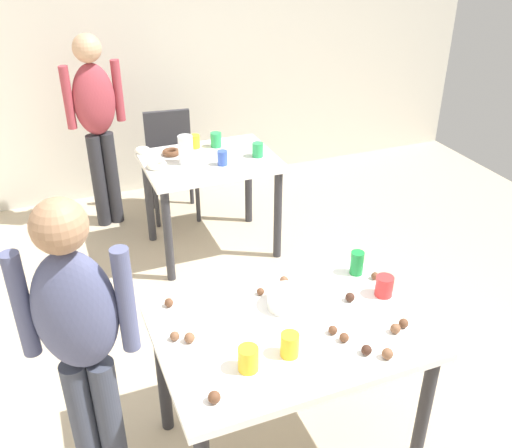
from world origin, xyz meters
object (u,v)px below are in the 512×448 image
at_px(soda_can, 357,263).
at_px(person_girl_near, 81,338).
at_px(dining_table_near, 289,346).
at_px(mixing_bowl, 287,299).
at_px(pitcher_far, 186,150).
at_px(person_adult_far, 96,116).
at_px(dining_table_far, 210,174).
at_px(chair_far_table, 171,158).

bearing_deg(soda_can, person_girl_near, -172.93).
height_order(dining_table_near, mixing_bowl, mixing_bowl).
distance_m(dining_table_near, person_girl_near, 0.89).
bearing_deg(mixing_bowl, pitcher_far, 89.32).
xyz_separation_m(person_adult_far, mixing_bowl, (0.48, -2.49, -0.14)).
bearing_deg(person_adult_far, dining_table_near, -80.87).
relative_size(person_girl_near, mixing_bowl, 8.05).
bearing_deg(dining_table_far, mixing_bowl, -96.36).
distance_m(person_girl_near, soda_can, 1.35).
height_order(person_adult_far, pitcher_far, person_adult_far).
xyz_separation_m(chair_far_table, mixing_bowl, (-0.08, -2.49, 0.29)).
bearing_deg(pitcher_far, mixing_bowl, -90.68).
height_order(dining_table_near, pitcher_far, pitcher_far).
height_order(person_girl_near, mixing_bowl, person_girl_near).
height_order(dining_table_near, dining_table_far, same).
bearing_deg(dining_table_far, person_girl_near, -121.09).
distance_m(person_adult_far, pitcher_far, 0.89).
relative_size(chair_far_table, soda_can, 7.13).
relative_size(dining_table_near, person_girl_near, 0.77).
height_order(dining_table_near, person_girl_near, person_girl_near).
relative_size(dining_table_far, person_adult_far, 0.61).
xyz_separation_m(dining_table_far, soda_can, (0.23, -1.67, 0.18)).
height_order(chair_far_table, pitcher_far, pitcher_far).
relative_size(person_girl_near, person_adult_far, 0.96).
relative_size(dining_table_near, chair_far_table, 1.32).
bearing_deg(dining_table_near, mixing_bowl, 70.24).
xyz_separation_m(chair_far_table, person_girl_near, (-0.98, -2.55, 0.40)).
relative_size(dining_table_far, soda_can, 7.76).
bearing_deg(pitcher_far, dining_table_near, -92.24).
distance_m(dining_table_near, person_adult_far, 2.69).
distance_m(person_adult_far, soda_can, 2.55).
xyz_separation_m(mixing_bowl, pitcher_far, (0.02, 1.76, 0.06)).
bearing_deg(dining_table_far, pitcher_far, -174.34).
bearing_deg(dining_table_near, dining_table_far, 82.55).
height_order(dining_table_near, person_adult_far, person_adult_far).
distance_m(person_girl_near, person_adult_far, 2.58).
xyz_separation_m(dining_table_far, mixing_bowl, (-0.20, -1.78, 0.16)).
height_order(person_girl_near, pitcher_far, person_girl_near).
distance_m(dining_table_near, soda_can, 0.57).
bearing_deg(dining_table_near, person_girl_near, 173.50).
distance_m(mixing_bowl, pitcher_far, 1.76).
height_order(soda_can, pitcher_far, pitcher_far).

